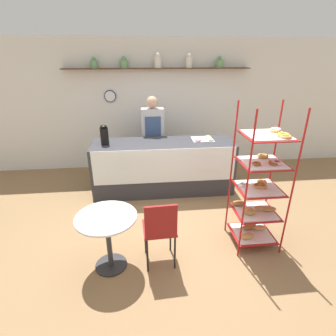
# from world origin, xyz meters

# --- Properties ---
(ground_plane) EXTENTS (14.00, 14.00, 0.00)m
(ground_plane) POSITION_xyz_m (0.00, 0.00, 0.00)
(ground_plane) COLOR olive
(back_wall) EXTENTS (10.00, 0.30, 2.70)m
(back_wall) POSITION_xyz_m (-0.00, 2.54, 1.37)
(back_wall) COLOR white
(back_wall) RESTS_ON ground_plane
(display_counter) EXTENTS (2.52, 0.77, 0.94)m
(display_counter) POSITION_xyz_m (0.00, 1.28, 0.47)
(display_counter) COLOR #333338
(display_counter) RESTS_ON ground_plane
(pastry_rack) EXTENTS (0.58, 0.56, 1.87)m
(pastry_rack) POSITION_xyz_m (1.07, -0.35, 0.80)
(pastry_rack) COLOR #A51919
(pastry_rack) RESTS_ON ground_plane
(person_worker) EXTENTS (0.43, 0.23, 1.66)m
(person_worker) POSITION_xyz_m (-0.15, 1.83, 0.91)
(person_worker) COLOR #282833
(person_worker) RESTS_ON ground_plane
(cafe_table) EXTENTS (0.69, 0.69, 0.71)m
(cafe_table) POSITION_xyz_m (-0.81, -0.62, 0.53)
(cafe_table) COLOR #262628
(cafe_table) RESTS_ON ground_plane
(cafe_chair) EXTENTS (0.40, 0.40, 0.90)m
(cafe_chair) POSITION_xyz_m (-0.21, -0.68, 0.56)
(cafe_chair) COLOR black
(cafe_chair) RESTS_ON ground_plane
(coffee_carafe) EXTENTS (0.14, 0.14, 0.34)m
(coffee_carafe) POSITION_xyz_m (-1.01, 1.25, 1.11)
(coffee_carafe) COLOR black
(coffee_carafe) RESTS_ON display_counter
(donut_tray_counter) EXTENTS (0.38, 0.34, 0.05)m
(donut_tray_counter) POSITION_xyz_m (0.77, 1.34, 0.96)
(donut_tray_counter) COLOR silver
(donut_tray_counter) RESTS_ON display_counter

